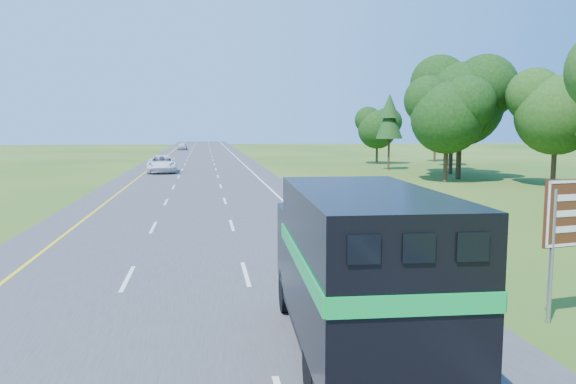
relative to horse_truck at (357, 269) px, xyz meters
name	(u,v)px	position (x,y,z in m)	size (l,w,h in m)	color
road	(199,174)	(-3.51, 46.05, -1.90)	(15.00, 260.00, 0.04)	#38383A
lane_markings	(199,174)	(-3.51, 46.05, -1.88)	(11.15, 260.00, 0.01)	yellow
tree_wall_right	(568,108)	(22.49, 26.05, 4.08)	(16.00, 100.00, 12.00)	#19340E
horse_truck	(357,269)	(0.00, 0.00, 0.00)	(2.80, 8.05, 3.52)	black
white_suv	(162,164)	(-7.26, 48.63, -1.00)	(2.92, 6.34, 1.76)	white
far_car	(182,146)	(-7.33, 106.84, -1.10)	(1.84, 4.57, 1.56)	#B4B3BA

